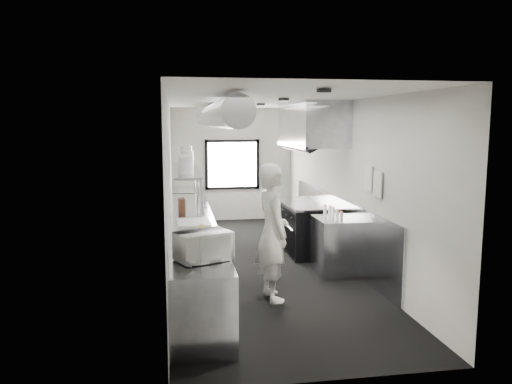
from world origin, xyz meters
name	(u,v)px	position (x,y,z in m)	size (l,w,h in m)	color
floor	(259,264)	(0.00, 0.00, 0.00)	(3.00, 8.00, 0.01)	black
ceiling	(259,100)	(0.00, 0.00, 2.80)	(3.00, 8.00, 0.01)	silver
wall_back	(232,165)	(0.00, 4.00, 1.40)	(3.00, 0.02, 2.80)	beige
wall_front	(332,236)	(0.00, -4.00, 1.40)	(3.00, 0.02, 2.80)	beige
wall_left	(170,186)	(-1.50, 0.00, 1.40)	(0.02, 8.00, 2.80)	beige
wall_right	(343,182)	(1.50, 0.00, 1.40)	(0.02, 8.00, 2.80)	beige
wall_cladding	(336,226)	(1.48, 0.30, 0.55)	(0.03, 5.50, 1.10)	#90949D
hvac_duct	(215,116)	(-0.70, 0.40, 2.55)	(0.40, 0.40, 6.40)	gray
service_window	(232,165)	(0.00, 3.96, 1.40)	(1.36, 0.05, 1.25)	silver
exhaust_hood	(311,125)	(1.10, 0.70, 2.39)	(0.81, 2.20, 0.88)	#90949D
prep_counter	(193,248)	(-1.15, -0.50, 0.45)	(0.70, 6.00, 0.90)	#90949D
pass_shelf	(187,171)	(-1.19, 1.00, 1.54)	(0.45, 3.00, 0.68)	#90949D
range	(307,227)	(1.04, 0.70, 0.47)	(0.88, 1.60, 0.94)	black
bottle_station	(336,245)	(1.15, -0.70, 0.45)	(0.65, 0.80, 0.90)	#90949D
far_work_table	(187,209)	(-1.15, 3.20, 0.45)	(0.70, 1.20, 0.90)	#90949D
notice_sheet_a	(368,178)	(1.47, -1.20, 1.60)	(0.02, 0.28, 0.38)	beige
notice_sheet_b	(378,184)	(1.47, -1.55, 1.55)	(0.02, 0.28, 0.38)	beige
line_cook	(272,232)	(-0.11, -1.73, 0.94)	(0.69, 0.45, 1.89)	silver
microwave	(203,246)	(-1.11, -2.83, 1.06)	(0.54, 0.41, 0.32)	white
deli_tub_a	(184,253)	(-1.32, -2.66, 0.95)	(0.14, 0.14, 0.10)	beige
deli_tub_b	(184,251)	(-1.32, -2.58, 0.95)	(0.15, 0.15, 0.11)	beige
newspaper	(209,235)	(-0.96, -1.62, 0.90)	(0.31, 0.38, 0.01)	white
small_plate	(202,231)	(-1.04, -1.33, 0.91)	(0.19, 0.19, 0.02)	silver
pastry	(202,227)	(-1.04, -1.33, 0.96)	(0.10, 0.10, 0.10)	tan
cutting_board	(194,222)	(-1.14, -0.70, 0.91)	(0.50, 0.66, 0.02)	silver
knife_block	(182,205)	(-1.30, 0.24, 1.02)	(0.10, 0.22, 0.24)	brown
plate_stack_a	(185,165)	(-1.23, 0.23, 1.71)	(0.24, 0.24, 0.29)	silver
plate_stack_b	(186,163)	(-1.22, 0.66, 1.71)	(0.22, 0.22, 0.28)	silver
plate_stack_c	(187,159)	(-1.17, 1.34, 1.73)	(0.23, 0.23, 0.33)	silver
plate_stack_d	(185,156)	(-1.20, 1.63, 1.77)	(0.27, 0.27, 0.41)	silver
squeeze_bottle_a	(341,217)	(1.11, -1.04, 0.98)	(0.06, 0.06, 0.17)	silver
squeeze_bottle_b	(337,215)	(1.09, -0.90, 0.99)	(0.06, 0.06, 0.17)	silver
squeeze_bottle_c	(333,213)	(1.10, -0.66, 0.99)	(0.06, 0.06, 0.18)	silver
squeeze_bottle_d	(330,211)	(1.10, -0.51, 0.99)	(0.06, 0.06, 0.17)	silver
squeeze_bottle_e	(325,210)	(1.07, -0.35, 0.98)	(0.06, 0.06, 0.17)	silver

